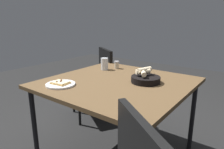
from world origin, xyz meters
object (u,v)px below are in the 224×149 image
at_px(dining_table, 118,87).
at_px(beer_glass, 105,64).
at_px(pizza_plate, 61,84).
at_px(pepper_shaker, 117,65).
at_px(chair_far, 96,78).
at_px(bread_basket, 145,78).

bearing_deg(dining_table, beer_glass, 144.13).
distance_m(dining_table, pizza_plate, 0.46).
distance_m(pizza_plate, pepper_shaker, 0.71).
relative_size(beer_glass, chair_far, 0.14).
relative_size(dining_table, pepper_shaker, 14.18).
distance_m(bread_basket, pepper_shaker, 0.52).
xyz_separation_m(pizza_plate, beer_glass, (-0.04, 0.60, 0.04)).
height_order(beer_glass, pepper_shaker, beer_glass).
relative_size(pizza_plate, chair_far, 0.26).
distance_m(dining_table, pepper_shaker, 0.45).
height_order(pizza_plate, bread_basket, bread_basket).
relative_size(dining_table, bread_basket, 4.75).
bearing_deg(chair_far, bread_basket, -25.20).
distance_m(beer_glass, pepper_shaker, 0.13).
distance_m(pizza_plate, beer_glass, 0.60).
bearing_deg(beer_glass, dining_table, -35.87).
xyz_separation_m(pizza_plate, bread_basket, (0.49, 0.46, 0.03)).
bearing_deg(pizza_plate, dining_table, 50.74).
height_order(dining_table, pizza_plate, pizza_plate).
distance_m(dining_table, beer_glass, 0.43).
bearing_deg(chair_far, pizza_plate, -64.74).
height_order(bread_basket, chair_far, chair_far).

